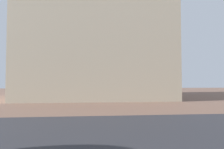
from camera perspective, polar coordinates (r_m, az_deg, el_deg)
The scene contains 3 objects.
ground_plane at distance 12.05m, azimuth 0.16°, elevation -16.02°, with size 120.00×120.00×0.00m, color brown.
street_asphalt_strip at distance 10.89m, azimuth 0.75°, elevation -17.52°, with size 120.00×8.56×0.00m, color #2D2D33.
landmark_building at distance 31.61m, azimuth -4.03°, elevation 10.79°, with size 23.82×14.68×31.02m.
Camera 1 is at (-1.04, -1.65, 2.90)m, focal length 28.27 mm.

